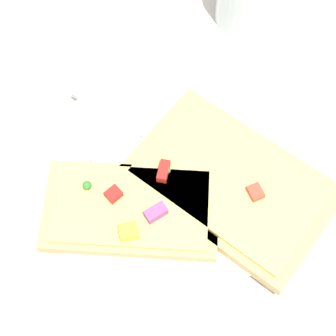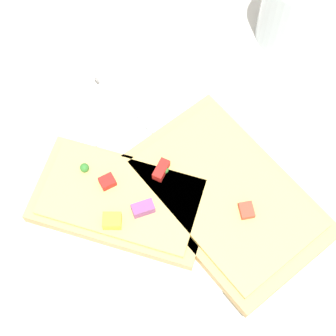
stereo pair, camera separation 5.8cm
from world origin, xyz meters
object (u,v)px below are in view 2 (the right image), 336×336
object	(u,v)px
plate	(168,174)
pizza_slice_main	(226,196)
pizza_slice_corner	(122,200)
fork	(135,179)
knife	(149,119)
drinking_glass	(296,8)

from	to	relation	value
plate	pizza_slice_main	xyz separation A→B (m)	(-0.04, 0.05, 0.02)
plate	pizza_slice_corner	distance (m)	0.06
fork	knife	bearing A→B (deg)	127.80
pizza_slice_main	drinking_glass	xyz separation A→B (m)	(-0.16, -0.18, 0.03)
plate	pizza_slice_corner	bearing A→B (deg)	17.47
knife	pizza_slice_main	size ratio (longest dim) A/B	0.81
fork	pizza_slice_main	distance (m)	0.10
knife	pizza_slice_main	bearing A→B (deg)	-3.78
pizza_slice_corner	drinking_glass	xyz separation A→B (m)	(-0.26, -0.15, 0.02)
pizza_slice_main	drinking_glass	distance (m)	0.24
drinking_glass	fork	bearing A→B (deg)	28.09
knife	pizza_slice_corner	size ratio (longest dim) A/B	0.96
plate	drinking_glass	size ratio (longest dim) A/B	2.92
pizza_slice_main	pizza_slice_corner	distance (m)	0.11
plate	drinking_glass	xyz separation A→B (m)	(-0.20, -0.13, 0.04)
fork	pizza_slice_corner	xyz separation A→B (m)	(0.02, 0.02, 0.01)
plate	knife	size ratio (longest dim) A/B	1.43
knife	pizza_slice_main	world-z (taller)	pizza_slice_main
knife	drinking_glass	size ratio (longest dim) A/B	2.04
fork	pizza_slice_main	size ratio (longest dim) A/B	0.84
knife	pizza_slice_main	xyz separation A→B (m)	(-0.04, 0.12, 0.01)
fork	pizza_slice_main	world-z (taller)	pizza_slice_main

